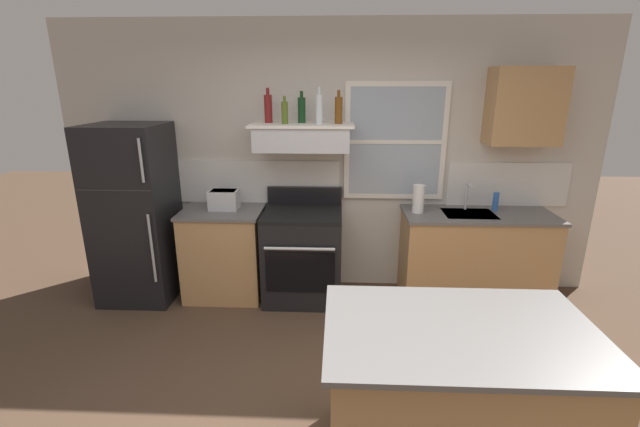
{
  "coord_description": "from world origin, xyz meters",
  "views": [
    {
      "loc": [
        0.1,
        -2.1,
        2.12
      ],
      "look_at": [
        -0.05,
        1.2,
        1.1
      ],
      "focal_mm": 24.04,
      "sensor_mm": 36.0,
      "label": 1
    }
  ],
  "objects_px": {
    "bottle_clear_tall": "(319,109)",
    "kitchen_island": "(453,401)",
    "stove_range": "(303,254)",
    "bottle_dark_green_wine": "(302,110)",
    "refrigerator": "(135,214)",
    "bottle_amber_wine": "(339,110)",
    "bottle_olive_oil_square": "(285,112)",
    "toaster": "(224,199)",
    "dish_soap_bottle": "(496,201)",
    "bottle_red_label_wine": "(268,108)",
    "paper_towel_roll": "(418,199)"
  },
  "relations": [
    {
      "from": "bottle_clear_tall",
      "to": "kitchen_island",
      "type": "relative_size",
      "value": 0.23
    },
    {
      "from": "stove_range",
      "to": "bottle_clear_tall",
      "type": "height_order",
      "value": "bottle_clear_tall"
    },
    {
      "from": "bottle_dark_green_wine",
      "to": "bottle_clear_tall",
      "type": "height_order",
      "value": "bottle_clear_tall"
    },
    {
      "from": "refrigerator",
      "to": "bottle_dark_green_wine",
      "type": "relative_size",
      "value": 6.0
    },
    {
      "from": "refrigerator",
      "to": "bottle_amber_wine",
      "type": "distance_m",
      "value": 2.23
    },
    {
      "from": "bottle_olive_oil_square",
      "to": "bottle_amber_wine",
      "type": "xyz_separation_m",
      "value": [
        0.49,
        0.05,
        0.02
      ]
    },
    {
      "from": "bottle_amber_wine",
      "to": "kitchen_island",
      "type": "relative_size",
      "value": 0.22
    },
    {
      "from": "toaster",
      "to": "bottle_olive_oil_square",
      "type": "bearing_deg",
      "value": -2.24
    },
    {
      "from": "dish_soap_bottle",
      "to": "bottle_olive_oil_square",
      "type": "bearing_deg",
      "value": -177.3
    },
    {
      "from": "refrigerator",
      "to": "bottle_dark_green_wine",
      "type": "bearing_deg",
      "value": 6.1
    },
    {
      "from": "bottle_olive_oil_square",
      "to": "bottle_red_label_wine",
      "type": "bearing_deg",
      "value": 146.41
    },
    {
      "from": "bottle_dark_green_wine",
      "to": "kitchen_island",
      "type": "relative_size",
      "value": 0.21
    },
    {
      "from": "bottle_olive_oil_square",
      "to": "bottle_dark_green_wine",
      "type": "xyz_separation_m",
      "value": [
        0.15,
        0.11,
        0.02
      ]
    },
    {
      "from": "bottle_dark_green_wine",
      "to": "kitchen_island",
      "type": "distance_m",
      "value": 2.76
    },
    {
      "from": "bottle_olive_oil_square",
      "to": "bottle_clear_tall",
      "type": "relative_size",
      "value": 0.76
    },
    {
      "from": "bottle_dark_green_wine",
      "to": "dish_soap_bottle",
      "type": "height_order",
      "value": "bottle_dark_green_wine"
    },
    {
      "from": "bottle_red_label_wine",
      "to": "bottle_olive_oil_square",
      "type": "xyz_separation_m",
      "value": [
        0.17,
        -0.11,
        -0.03
      ]
    },
    {
      "from": "bottle_dark_green_wine",
      "to": "paper_towel_roll",
      "type": "xyz_separation_m",
      "value": [
        1.12,
        -0.12,
        -0.82
      ]
    },
    {
      "from": "bottle_clear_tall",
      "to": "stove_range",
      "type": "bearing_deg",
      "value": -165.34
    },
    {
      "from": "bottle_olive_oil_square",
      "to": "bottle_clear_tall",
      "type": "xyz_separation_m",
      "value": [
        0.32,
        0.0,
        0.03
      ]
    },
    {
      "from": "bottle_red_label_wine",
      "to": "bottle_clear_tall",
      "type": "bearing_deg",
      "value": -12.93
    },
    {
      "from": "refrigerator",
      "to": "bottle_amber_wine",
      "type": "bearing_deg",
      "value": 3.16
    },
    {
      "from": "bottle_red_label_wine",
      "to": "paper_towel_roll",
      "type": "bearing_deg",
      "value": -4.64
    },
    {
      "from": "stove_range",
      "to": "bottle_dark_green_wine",
      "type": "relative_size",
      "value": 3.75
    },
    {
      "from": "bottle_olive_oil_square",
      "to": "paper_towel_roll",
      "type": "height_order",
      "value": "bottle_olive_oil_square"
    },
    {
      "from": "bottle_dark_green_wine",
      "to": "paper_towel_roll",
      "type": "relative_size",
      "value": 1.08
    },
    {
      "from": "stove_range",
      "to": "paper_towel_roll",
      "type": "bearing_deg",
      "value": 1.93
    },
    {
      "from": "refrigerator",
      "to": "bottle_red_label_wine",
      "type": "distance_m",
      "value": 1.67
    },
    {
      "from": "toaster",
      "to": "kitchen_island",
      "type": "distance_m",
      "value": 2.78
    },
    {
      "from": "paper_towel_roll",
      "to": "dish_soap_bottle",
      "type": "distance_m",
      "value": 0.78
    },
    {
      "from": "toaster",
      "to": "bottle_dark_green_wine",
      "type": "height_order",
      "value": "bottle_dark_green_wine"
    },
    {
      "from": "kitchen_island",
      "to": "bottle_dark_green_wine",
      "type": "bearing_deg",
      "value": 114.76
    },
    {
      "from": "bottle_red_label_wine",
      "to": "bottle_amber_wine",
      "type": "height_order",
      "value": "bottle_red_label_wine"
    },
    {
      "from": "bottle_olive_oil_square",
      "to": "bottle_amber_wine",
      "type": "relative_size",
      "value": 0.83
    },
    {
      "from": "bottle_dark_green_wine",
      "to": "kitchen_island",
      "type": "bearing_deg",
      "value": -65.24
    },
    {
      "from": "bottle_dark_green_wine",
      "to": "bottle_amber_wine",
      "type": "bearing_deg",
      "value": -10.74
    },
    {
      "from": "paper_towel_roll",
      "to": "bottle_red_label_wine",
      "type": "bearing_deg",
      "value": 175.36
    },
    {
      "from": "kitchen_island",
      "to": "bottle_olive_oil_square",
      "type": "bearing_deg",
      "value": 119.16
    },
    {
      "from": "stove_range",
      "to": "dish_soap_bottle",
      "type": "bearing_deg",
      "value": 4.18
    },
    {
      "from": "stove_range",
      "to": "bottle_dark_green_wine",
      "type": "bearing_deg",
      "value": 93.31
    },
    {
      "from": "bottle_amber_wine",
      "to": "bottle_red_label_wine",
      "type": "bearing_deg",
      "value": 174.2
    },
    {
      "from": "bottle_red_label_wine",
      "to": "bottle_olive_oil_square",
      "type": "bearing_deg",
      "value": -33.59
    },
    {
      "from": "bottle_dark_green_wine",
      "to": "bottle_clear_tall",
      "type": "xyz_separation_m",
      "value": [
        0.17,
        -0.11,
        0.02
      ]
    },
    {
      "from": "bottle_red_label_wine",
      "to": "dish_soap_bottle",
      "type": "relative_size",
      "value": 1.77
    },
    {
      "from": "bottle_dark_green_wine",
      "to": "bottle_clear_tall",
      "type": "distance_m",
      "value": 0.2
    },
    {
      "from": "toaster",
      "to": "bottle_dark_green_wine",
      "type": "xyz_separation_m",
      "value": [
        0.77,
        0.09,
        0.86
      ]
    },
    {
      "from": "bottle_red_label_wine",
      "to": "bottle_clear_tall",
      "type": "height_order",
      "value": "bottle_clear_tall"
    },
    {
      "from": "bottle_red_label_wine",
      "to": "bottle_dark_green_wine",
      "type": "distance_m",
      "value": 0.32
    },
    {
      "from": "bottle_red_label_wine",
      "to": "kitchen_island",
      "type": "relative_size",
      "value": 0.23
    },
    {
      "from": "stove_range",
      "to": "dish_soap_bottle",
      "type": "height_order",
      "value": "same"
    }
  ]
}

